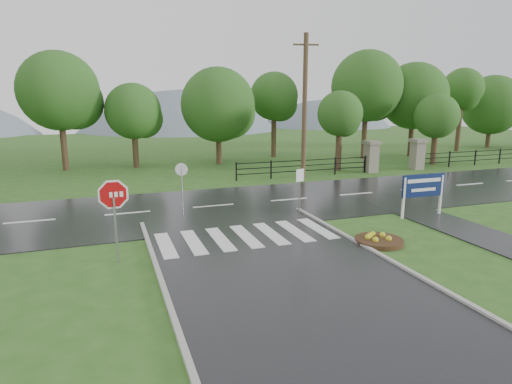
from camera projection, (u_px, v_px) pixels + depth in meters
name	position (u px, v px, depth m)	size (l,w,h in m)	color
ground	(304.00, 293.00, 11.51)	(120.00, 120.00, 0.00)	#2C581D
main_road	(214.00, 207.00, 20.71)	(90.00, 8.00, 0.04)	black
walkway	(445.00, 223.00, 17.98)	(2.20, 11.00, 0.04)	#29292B
crosswalk	(246.00, 236.00, 16.10)	(6.50, 2.80, 0.02)	silver
pillar_west	(371.00, 156.00, 30.25)	(1.00, 1.00, 2.24)	gray
pillar_east	(417.00, 153.00, 31.56)	(1.00, 1.00, 2.24)	gray
fence_west	(304.00, 166.00, 28.62)	(9.58, 0.08, 1.20)	black
hills	(159.00, 218.00, 75.77)	(102.00, 48.00, 48.00)	slate
treeline	(183.00, 165.00, 33.92)	(83.20, 5.20, 10.00)	#235319
stop_sign	(114.00, 202.00, 13.28)	(1.27, 0.10, 2.85)	#939399
estate_billboard	(423.00, 188.00, 18.69)	(2.19, 0.10, 1.92)	silver
flower_bed	(379.00, 240.00, 15.44)	(1.72, 1.72, 0.34)	#332111
reg_sign_small	(300.00, 182.00, 19.06)	(0.44, 0.17, 2.08)	#939399
reg_sign_round	(182.00, 183.00, 18.80)	(0.54, 0.18, 2.38)	#939399
utility_pole_east	(305.00, 107.00, 27.23)	(1.60, 0.45, 9.11)	#473523
entrance_tree_left	(340.00, 114.00, 30.43)	(3.22, 3.22, 5.71)	#3D2B1C
entrance_tree_right	(437.00, 116.00, 33.33)	(3.43, 3.43, 5.53)	#3D2B1C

